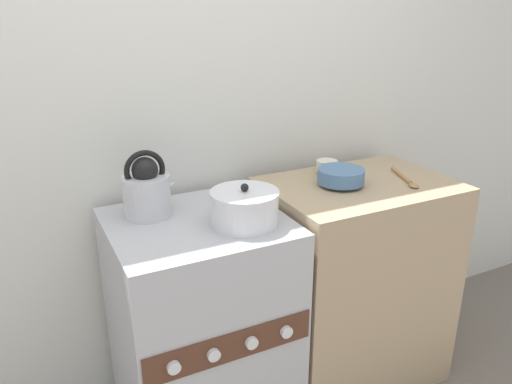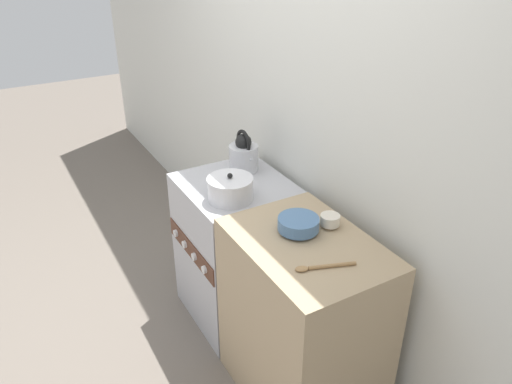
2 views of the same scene
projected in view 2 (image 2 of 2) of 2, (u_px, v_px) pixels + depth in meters
ground_plane at (197, 325)px, 3.06m from camera, size 12.00×12.00×0.00m
wall_back at (292, 113)px, 2.75m from camera, size 7.00×0.06×2.50m
stove at (237, 251)px, 2.98m from camera, size 0.62×0.60×0.90m
counter at (302, 322)px, 2.42m from camera, size 0.76×0.55×0.94m
kettle at (244, 154)px, 2.88m from camera, size 0.21×0.17×0.25m
cooking_pot at (230, 189)px, 2.58m from camera, size 0.24×0.24×0.15m
enamel_bowl at (298, 224)px, 2.25m from camera, size 0.19×0.19×0.07m
small_ceramic_bowl at (330, 220)px, 2.29m from camera, size 0.09×0.09×0.06m
wooden_spoon at (320, 267)px, 2.02m from camera, size 0.11×0.25×0.02m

